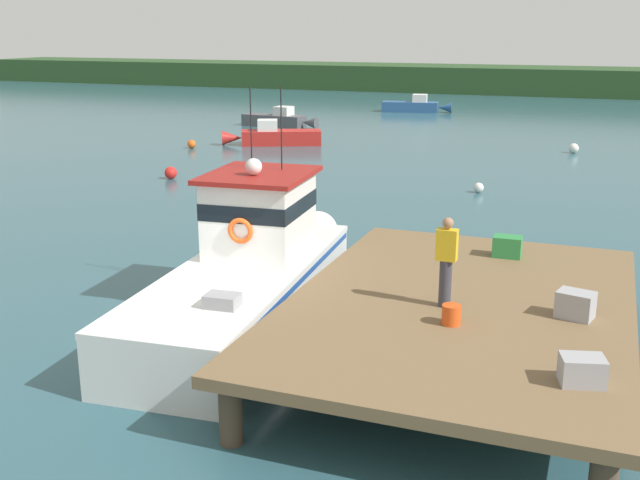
# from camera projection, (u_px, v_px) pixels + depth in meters

# --- Properties ---
(ground_plane) EXTENTS (200.00, 200.00, 0.00)m
(ground_plane) POSITION_uv_depth(u_px,v_px,m) (228.00, 326.00, 15.91)
(ground_plane) COLOR #2D5660
(dock) EXTENTS (6.00, 9.00, 1.20)m
(dock) POSITION_uv_depth(u_px,v_px,m) (460.00, 307.00, 13.98)
(dock) COLOR #4C3D2D
(dock) RESTS_ON ground
(main_fishing_boat) EXTENTS (3.18, 9.92, 4.80)m
(main_fishing_boat) POSITION_uv_depth(u_px,v_px,m) (250.00, 270.00, 16.32)
(main_fishing_boat) COLOR white
(main_fishing_boat) RESTS_ON ground
(crate_single_by_cleat) EXTENTS (0.69, 0.57, 0.47)m
(crate_single_by_cleat) POSITION_uv_depth(u_px,v_px,m) (575.00, 305.00, 13.06)
(crate_single_by_cleat) COLOR #9E9EA3
(crate_single_by_cleat) RESTS_ON dock
(crate_stack_mid_dock) EXTENTS (0.69, 0.58, 0.41)m
(crate_stack_mid_dock) POSITION_uv_depth(u_px,v_px,m) (582.00, 370.00, 10.63)
(crate_stack_mid_dock) COLOR #9E9EA3
(crate_stack_mid_dock) RESTS_ON dock
(crate_single_far) EXTENTS (0.61, 0.45, 0.45)m
(crate_single_far) POSITION_uv_depth(u_px,v_px,m) (507.00, 246.00, 16.56)
(crate_single_far) COLOR #2D8442
(crate_single_far) RESTS_ON dock
(bait_bucket) EXTENTS (0.32, 0.32, 0.34)m
(bait_bucket) POSITION_uv_depth(u_px,v_px,m) (451.00, 315.00, 12.78)
(bait_bucket) COLOR #E04C19
(bait_bucket) RESTS_ON dock
(deckhand_by_the_boat) EXTENTS (0.36, 0.22, 1.63)m
(deckhand_by_the_boat) POSITION_uv_depth(u_px,v_px,m) (446.00, 260.00, 13.44)
(deckhand_by_the_boat) COLOR #383842
(deckhand_by_the_boat) RESTS_ON dock
(moored_boat_far_left) EXTENTS (5.12, 1.85, 1.28)m
(moored_boat_far_left) POSITION_uv_depth(u_px,v_px,m) (415.00, 106.00, 55.90)
(moored_boat_far_left) COLOR #285184
(moored_boat_far_left) RESTS_ON ground
(moored_boat_far_right) EXTENTS (5.06, 1.65, 1.27)m
(moored_boat_far_right) POSITION_uv_depth(u_px,v_px,m) (279.00, 120.00, 47.62)
(moored_boat_far_right) COLOR #4C4C51
(moored_boat_far_right) RESTS_ON ground
(moored_boat_near_channel) EXTENTS (5.14, 3.06, 1.32)m
(moored_boat_near_channel) POSITION_uv_depth(u_px,v_px,m) (274.00, 136.00, 40.33)
(moored_boat_near_channel) COLOR red
(moored_boat_near_channel) RESTS_ON ground
(mooring_buoy_outer) EXTENTS (0.51, 0.51, 0.51)m
(mooring_buoy_outer) POSITION_uv_depth(u_px,v_px,m) (171.00, 173.00, 31.28)
(mooring_buoy_outer) COLOR red
(mooring_buoy_outer) RESTS_ON ground
(mooring_buoy_spare_mooring) EXTENTS (0.38, 0.38, 0.38)m
(mooring_buoy_spare_mooring) POSITION_uv_depth(u_px,v_px,m) (479.00, 188.00, 28.70)
(mooring_buoy_spare_mooring) COLOR silver
(mooring_buoy_spare_mooring) RESTS_ON ground
(mooring_buoy_channel_marker) EXTENTS (0.48, 0.48, 0.48)m
(mooring_buoy_channel_marker) POSITION_uv_depth(u_px,v_px,m) (574.00, 148.00, 37.69)
(mooring_buoy_channel_marker) COLOR silver
(mooring_buoy_channel_marker) RESTS_ON ground
(mooring_buoy_inshore) EXTENTS (0.44, 0.44, 0.44)m
(mooring_buoy_inshore) POSITION_uv_depth(u_px,v_px,m) (192.00, 144.00, 39.18)
(mooring_buoy_inshore) COLOR #EA5B19
(mooring_buoy_inshore) RESTS_ON ground
(far_shoreline) EXTENTS (120.00, 8.00, 2.40)m
(far_shoreline) POSITION_uv_depth(u_px,v_px,m) (535.00, 80.00, 71.41)
(far_shoreline) COLOR #284723
(far_shoreline) RESTS_ON ground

